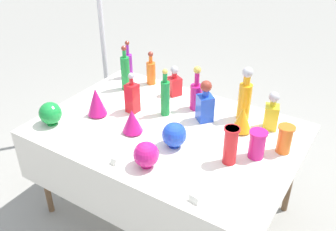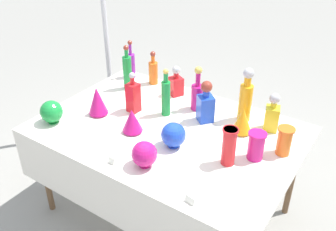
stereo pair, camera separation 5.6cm
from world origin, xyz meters
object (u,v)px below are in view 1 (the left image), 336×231
Objects in this scene: square_decanter_3 at (132,97)px; round_bowl_2 at (146,155)px; tall_bottle_5 at (125,72)px; square_decanter_2 at (272,113)px; tall_bottle_2 at (196,93)px; tall_bottle_3 at (151,71)px; slender_vase_0 at (257,144)px; tall_bottle_4 at (165,96)px; fluted_vase_0 at (96,101)px; round_bowl_0 at (50,113)px; canopy_pole at (102,33)px; tall_bottle_1 at (128,64)px; square_decanter_1 at (205,103)px; fluted_vase_2 at (132,121)px; fluted_vase_1 at (242,119)px; round_bowl_1 at (174,135)px; square_decanter_0 at (174,83)px; tall_bottle_0 at (245,97)px; slender_vase_2 at (285,138)px; slender_vase_1 at (231,145)px.

round_bowl_2 is (0.44, -0.46, -0.04)m from square_decanter_3.
square_decanter_2 is (1.17, 0.05, -0.03)m from tall_bottle_5.
tall_bottle_2 is 0.53m from tall_bottle_3.
tall_bottle_4 is at bearing 170.14° from slender_vase_0.
fluted_vase_0 is 1.30× the size of round_bowl_0.
round_bowl_0 is (-1.27, -0.75, -0.03)m from square_decanter_2.
square_decanter_3 reaches higher than slender_vase_0.
tall_bottle_4 is 0.14× the size of canopy_pole.
tall_bottle_3 is at bearing 0.71° from tall_bottle_1.
round_bowl_0 is 0.81m from round_bowl_2.
fluted_vase_0 is at bearing -72.69° from tall_bottle_1.
tall_bottle_4 is 1.17× the size of square_decanter_1.
tall_bottle_4 reaches higher than fluted_vase_2.
round_bowl_2 is (-0.47, -0.77, -0.04)m from square_decanter_2.
tall_bottle_2 is 1.81× the size of fluted_vase_1.
round_bowl_1 is at bearing -160.16° from slender_vase_0.
tall_bottle_5 is 1.52× the size of square_decanter_0.
tall_bottle_2 is 0.54m from fluted_vase_2.
tall_bottle_2 is at bearing 68.06° from fluted_vase_2.
tall_bottle_0 is 1.10× the size of tall_bottle_4.
slender_vase_2 is 0.96m from fluted_vase_2.
square_decanter_1 is at bearing 27.41° from fluted_vase_0.
tall_bottle_2 is at bearing -171.29° from tall_bottle_0.
fluted_vase_2 is at bearing -85.68° from square_decanter_0.
fluted_vase_0 is at bearing -150.21° from tall_bottle_0.
square_decanter_2 reaches higher than square_decanter_0.
fluted_vase_1 is 0.72m from fluted_vase_2.
fluted_vase_0 is 1.26× the size of fluted_vase_2.
slender_vase_2 is at bearing -32.75° from tall_bottle_0.
round_bowl_2 is (0.28, -0.24, -0.00)m from fluted_vase_2.
fluted_vase_2 is at bearing -177.45° from round_bowl_1.
tall_bottle_0 reaches higher than square_decanter_2.
square_decanter_0 is at bearing 175.37° from tall_bottle_0.
slender_vase_2 is (1.33, -0.16, -0.05)m from tall_bottle_5.
fluted_vase_1 is at bearing 52.75° from round_bowl_1.
tall_bottle_2 is 1.59× the size of fluted_vase_0.
slender_vase_2 is at bearing 49.05° from slender_vase_1.
tall_bottle_5 is 1.98× the size of fluted_vase_1.
round_bowl_0 is (-0.18, -0.26, -0.03)m from fluted_vase_0.
square_decanter_3 is at bearing -142.16° from tall_bottle_2.
round_bowl_1 is (-0.59, -0.31, -0.01)m from slender_vase_2.
square_decanter_3 is (0.15, -0.45, 0.01)m from tall_bottle_3.
tall_bottle_4 is 0.79m from round_bowl_0.
tall_bottle_5 is 1.20× the size of square_decanter_3.
tall_bottle_1 is 1.35× the size of square_decanter_0.
canopy_pole is at bearing 111.75° from round_bowl_0.
slender_vase_1 is at bearing 5.67° from round_bowl_1.
round_bowl_1 is at bearing -77.01° from tall_bottle_2.
square_decanter_1 is (0.13, -0.11, 0.01)m from tall_bottle_2.
slender_vase_0 is 0.18m from slender_vase_1.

